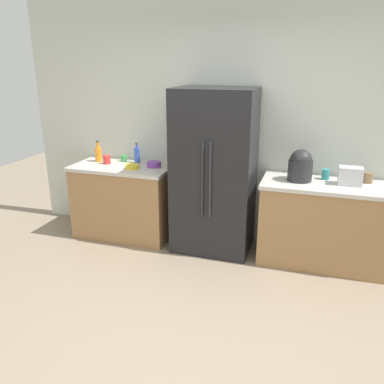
{
  "coord_description": "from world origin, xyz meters",
  "views": [
    {
      "loc": [
        0.87,
        -2.44,
        2.07
      ],
      "look_at": [
        -0.07,
        0.48,
        1.04
      ],
      "focal_mm": 36.94,
      "sensor_mm": 36.0,
      "label": 1
    }
  ],
  "objects_px": {
    "cup_b": "(368,178)",
    "cup_d": "(124,158)",
    "bowl_b": "(132,166)",
    "cup_a": "(107,160)",
    "cup_c": "(326,174)",
    "toaster": "(350,176)",
    "bowl_a": "(154,164)",
    "rice_cooker": "(300,166)",
    "bottle_b": "(98,154)",
    "refrigerator": "(214,172)",
    "bottle_a": "(137,155)"
  },
  "relations": [
    {
      "from": "bowl_a",
      "to": "bottle_a",
      "type": "bearing_deg",
      "value": 156.38
    },
    {
      "from": "bottle_b",
      "to": "cup_a",
      "type": "distance_m",
      "value": 0.17
    },
    {
      "from": "bottle_a",
      "to": "bottle_b",
      "type": "relative_size",
      "value": 0.95
    },
    {
      "from": "rice_cooker",
      "to": "cup_b",
      "type": "bearing_deg",
      "value": 11.1
    },
    {
      "from": "bottle_b",
      "to": "rice_cooker",
      "type": "bearing_deg",
      "value": -2.09
    },
    {
      "from": "bottle_b",
      "to": "cup_c",
      "type": "bearing_deg",
      "value": 1.0
    },
    {
      "from": "toaster",
      "to": "bowl_b",
      "type": "bearing_deg",
      "value": -177.46
    },
    {
      "from": "toaster",
      "to": "cup_d",
      "type": "distance_m",
      "value": 2.6
    },
    {
      "from": "bottle_a",
      "to": "cup_d",
      "type": "height_order",
      "value": "bottle_a"
    },
    {
      "from": "bottle_a",
      "to": "bottle_b",
      "type": "bearing_deg",
      "value": -169.9
    },
    {
      "from": "bottle_a",
      "to": "bowl_b",
      "type": "bearing_deg",
      "value": -76.43
    },
    {
      "from": "refrigerator",
      "to": "cup_b",
      "type": "height_order",
      "value": "refrigerator"
    },
    {
      "from": "cup_a",
      "to": "bottle_b",
      "type": "bearing_deg",
      "value": 155.09
    },
    {
      "from": "cup_c",
      "to": "bowl_b",
      "type": "relative_size",
      "value": 0.68
    },
    {
      "from": "cup_a",
      "to": "cup_b",
      "type": "height_order",
      "value": "cup_b"
    },
    {
      "from": "bottle_a",
      "to": "cup_c",
      "type": "height_order",
      "value": "bottle_a"
    },
    {
      "from": "rice_cooker",
      "to": "cup_a",
      "type": "relative_size",
      "value": 3.31
    },
    {
      "from": "bottle_b",
      "to": "cup_a",
      "type": "height_order",
      "value": "bottle_b"
    },
    {
      "from": "rice_cooker",
      "to": "cup_a",
      "type": "bearing_deg",
      "value": 179.57
    },
    {
      "from": "toaster",
      "to": "cup_a",
      "type": "height_order",
      "value": "toaster"
    },
    {
      "from": "cup_a",
      "to": "bottle_a",
      "type": "bearing_deg",
      "value": 25.57
    },
    {
      "from": "rice_cooker",
      "to": "refrigerator",
      "type": "bearing_deg",
      "value": -178.98
    },
    {
      "from": "rice_cooker",
      "to": "cup_c",
      "type": "xyz_separation_m",
      "value": [
        0.26,
        0.13,
        -0.11
      ]
    },
    {
      "from": "rice_cooker",
      "to": "cup_a",
      "type": "height_order",
      "value": "rice_cooker"
    },
    {
      "from": "cup_a",
      "to": "cup_d",
      "type": "distance_m",
      "value": 0.22
    },
    {
      "from": "bottle_b",
      "to": "refrigerator",
      "type": "bearing_deg",
      "value": -3.97
    },
    {
      "from": "cup_d",
      "to": "bowl_a",
      "type": "relative_size",
      "value": 0.46
    },
    {
      "from": "bottle_b",
      "to": "toaster",
      "type": "bearing_deg",
      "value": -1.56
    },
    {
      "from": "cup_b",
      "to": "bowl_b",
      "type": "bearing_deg",
      "value": -174.87
    },
    {
      "from": "bowl_b",
      "to": "bottle_b",
      "type": "bearing_deg",
      "value": 161.39
    },
    {
      "from": "rice_cooker",
      "to": "cup_b",
      "type": "xyz_separation_m",
      "value": [
        0.67,
        0.13,
        -0.11
      ]
    },
    {
      "from": "toaster",
      "to": "refrigerator",
      "type": "bearing_deg",
      "value": -178.98
    },
    {
      "from": "cup_c",
      "to": "bowl_b",
      "type": "bearing_deg",
      "value": -173.81
    },
    {
      "from": "bottle_a",
      "to": "cup_d",
      "type": "bearing_deg",
      "value": 175.69
    },
    {
      "from": "refrigerator",
      "to": "cup_c",
      "type": "bearing_deg",
      "value": 7.35
    },
    {
      "from": "rice_cooker",
      "to": "bowl_a",
      "type": "relative_size",
      "value": 1.99
    },
    {
      "from": "cup_b",
      "to": "cup_d",
      "type": "relative_size",
      "value": 1.39
    },
    {
      "from": "refrigerator",
      "to": "rice_cooker",
      "type": "bearing_deg",
      "value": 1.02
    },
    {
      "from": "refrigerator",
      "to": "bottle_a",
      "type": "height_order",
      "value": "refrigerator"
    },
    {
      "from": "cup_a",
      "to": "bowl_b",
      "type": "bearing_deg",
      "value": -16.02
    },
    {
      "from": "bottle_a",
      "to": "cup_c",
      "type": "bearing_deg",
      "value": -1.02
    },
    {
      "from": "toaster",
      "to": "bottle_b",
      "type": "relative_size",
      "value": 0.89
    },
    {
      "from": "toaster",
      "to": "cup_c",
      "type": "xyz_separation_m",
      "value": [
        -0.23,
        0.12,
        -0.04
      ]
    },
    {
      "from": "bowl_b",
      "to": "cup_a",
      "type": "bearing_deg",
      "value": 163.98
    },
    {
      "from": "bowl_a",
      "to": "cup_d",
      "type": "bearing_deg",
      "value": 163.91
    },
    {
      "from": "toaster",
      "to": "bowl_a",
      "type": "relative_size",
      "value": 1.37
    },
    {
      "from": "cup_d",
      "to": "cup_c",
      "type": "bearing_deg",
      "value": -1.28
    },
    {
      "from": "refrigerator",
      "to": "bottle_a",
      "type": "distance_m",
      "value": 1.03
    },
    {
      "from": "refrigerator",
      "to": "cup_d",
      "type": "relative_size",
      "value": 23.49
    },
    {
      "from": "rice_cooker",
      "to": "cup_b",
      "type": "distance_m",
      "value": 0.69
    }
  ]
}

